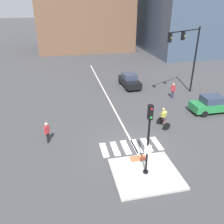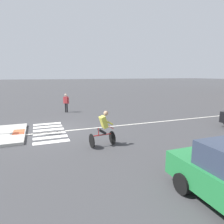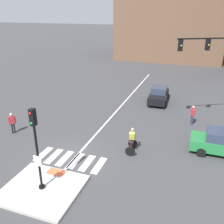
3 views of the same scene
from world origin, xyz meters
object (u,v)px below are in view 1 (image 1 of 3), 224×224
pedestrian_at_curb_left (47,131)px  pedestrian_waiting_far_side (173,90)px  car_black_eastbound_far (130,80)px  traffic_light_mast (188,50)px  car_green_cross_right (212,104)px  signal_pole (149,134)px  cyclist (164,117)px

pedestrian_at_curb_left → pedestrian_waiting_far_side: 14.29m
pedestrian_at_curb_left → pedestrian_waiting_far_side: size_ratio=1.00×
pedestrian_at_curb_left → car_black_eastbound_far: bearing=48.7°
car_black_eastbound_far → pedestrian_at_curb_left: 14.21m
traffic_light_mast → car_green_cross_right: (0.52, -4.74, -4.15)m
signal_pole → pedestrian_at_curb_left: signal_pole is taller
car_green_cross_right → pedestrian_waiting_far_side: 4.55m
traffic_light_mast → car_black_eastbound_far: bearing=143.0°
traffic_light_mast → car_black_eastbound_far: size_ratio=1.73×
traffic_light_mast → pedestrian_waiting_far_side: (-1.55, -0.69, -3.98)m
traffic_light_mast → pedestrian_waiting_far_side: bearing=-155.9°
car_black_eastbound_far → pedestrian_waiting_far_side: pedestrian_waiting_far_side is taller
car_black_eastbound_far → cyclist: (-0.07, -10.26, 0.06)m
signal_pole → pedestrian_waiting_far_side: 13.25m
signal_pole → car_black_eastbound_far: signal_pole is taller
signal_pole → cyclist: bearing=57.3°
signal_pole → car_black_eastbound_far: 16.12m
signal_pole → car_green_cross_right: signal_pole is taller
signal_pole → traffic_light_mast: bearing=53.9°
pedestrian_waiting_far_side → car_green_cross_right: bearing=-62.9°
traffic_light_mast → car_black_eastbound_far: (-5.07, 3.83, -4.15)m
pedestrian_waiting_far_side → pedestrian_at_curb_left: bearing=-154.5°
cyclist → car_green_cross_right: bearing=16.6°
car_black_eastbound_far → pedestrian_at_curb_left: pedestrian_at_curb_left is taller
traffic_light_mast → signal_pole: bearing=-126.1°
signal_pole → car_green_cross_right: 11.67m
car_black_eastbound_far → cyclist: bearing=-90.4°
pedestrian_at_curb_left → pedestrian_waiting_far_side: same height
car_green_cross_right → traffic_light_mast: bearing=96.2°
traffic_light_mast → car_green_cross_right: traffic_light_mast is taller
car_green_cross_right → cyclist: bearing=-163.4°
car_green_cross_right → signal_pole: bearing=-142.3°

